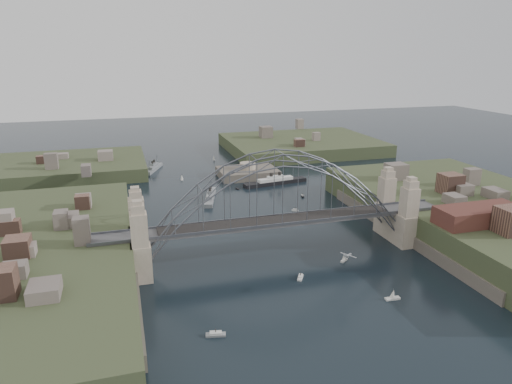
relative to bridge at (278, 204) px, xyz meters
The scene contains 26 objects.
ground 12.32m from the bridge, ahead, with size 500.00×500.00×0.00m, color black.
bridge is the anchor object (origin of this frame).
shore_west 58.25m from the bridge, behind, with size 50.50×90.00×12.00m.
shore_east 58.25m from the bridge, ahead, with size 50.50×90.00×12.00m.
headland_nw 110.41m from the bridge, 120.07° to the left, with size 60.00×45.00×9.00m, color #394426.
headland_ne 121.38m from the bridge, 65.56° to the left, with size 70.00×55.00×9.50m, color #394426.
fort_island 72.14m from the bridge, 80.27° to the left, with size 22.00×16.00×9.40m.
wharf_shed 46.23m from the bridge, 17.65° to the right, with size 20.00×8.00×4.00m, color #592D26.
finger_pier 49.40m from the bridge, 35.68° to the right, with size 4.00×22.00×1.40m, color #4F4E51.
naval_cruiser_near 48.14m from the bridge, 98.81° to the left, with size 7.42×19.07×5.72m.
naval_cruiser_far 93.24m from the bridge, 103.60° to the left, with size 8.40×16.19×5.59m.
ocean_liner 60.82m from the bridge, 71.74° to the left, with size 24.44×7.01×5.95m.
aeroplane 22.60m from the bridge, 70.74° to the right, with size 2.18×3.26×0.53m.
small_boat_a 31.58m from the bridge, 136.02° to the left, with size 2.81×1.74×1.43m.
small_boat_b 33.22m from the bridge, 61.20° to the left, with size 2.05×1.49×1.43m.
small_boat_c 18.01m from the bridge, 87.72° to the right, with size 2.19×2.83×1.43m.
small_boat_d 47.28m from the bridge, 60.62° to the left, with size 0.81×1.99×1.43m.
small_boat_e 62.46m from the bridge, 122.18° to the left, with size 2.31×3.18×0.45m.
small_boat_f 55.82m from the bridge, 85.77° to the left, with size 1.14×1.72×0.45m.
small_boat_g 32.34m from the bridge, 61.36° to the right, with size 3.02×1.07×2.38m.
small_boat_h 73.87m from the bridge, 100.21° to the left, with size 1.01×2.10×2.38m.
small_boat_i 39.91m from the bridge, 25.27° to the left, with size 2.10×2.84×0.45m.
small_boat_j 37.39m from the bridge, 126.09° to the right, with size 3.55×1.79×1.43m.
small_boat_k 101.34m from the bridge, 87.11° to the left, with size 1.10×1.89×2.38m.
small_boat_l 51.97m from the bridge, 145.29° to the left, with size 1.24×2.40×2.38m.
small_boat_m 19.40m from the bridge, 32.20° to the right, with size 2.25×1.96×2.38m.
Camera 1 is at (-33.52, -95.59, 46.15)m, focal length 32.54 mm.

